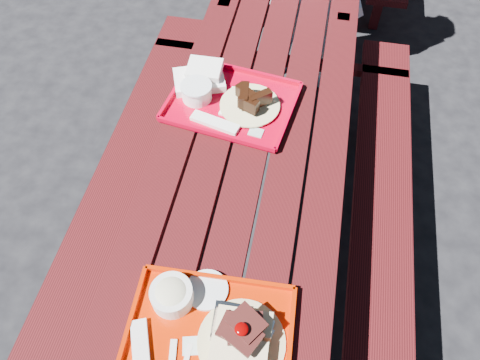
# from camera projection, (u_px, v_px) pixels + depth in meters

# --- Properties ---
(ground) EXTENTS (60.00, 60.00, 0.00)m
(ground) POSITION_uv_depth(u_px,v_px,m) (246.00, 249.00, 2.39)
(ground) COLOR black
(ground) RESTS_ON ground
(picnic_table_near) EXTENTS (1.41, 2.40, 0.75)m
(picnic_table_near) POSITION_uv_depth(u_px,v_px,m) (247.00, 187.00, 1.93)
(picnic_table_near) COLOR #400C0E
(picnic_table_near) RESTS_ON ground
(near_tray) EXTENTS (0.51, 0.42, 0.15)m
(near_tray) POSITION_uv_depth(u_px,v_px,m) (210.00, 327.00, 1.37)
(near_tray) COLOR #B11F01
(near_tray) RESTS_ON picnic_table_near
(far_tray) EXTENTS (0.55, 0.46, 0.08)m
(far_tray) POSITION_uv_depth(u_px,v_px,m) (229.00, 101.00, 1.92)
(far_tray) COLOR #B2001C
(far_tray) RESTS_ON picnic_table_near
(white_cloth) EXTENTS (0.25, 0.22, 0.09)m
(white_cloth) POSITION_uv_depth(u_px,v_px,m) (201.00, 78.00, 1.98)
(white_cloth) COLOR white
(white_cloth) RESTS_ON picnic_table_near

